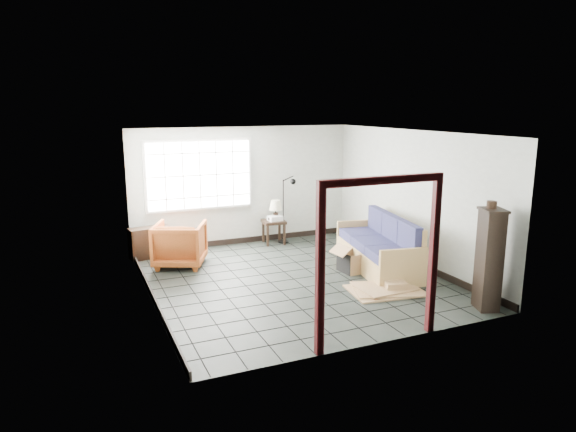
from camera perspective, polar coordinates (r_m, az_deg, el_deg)
name	(u,v)px	position (r m, az deg, el deg)	size (l,w,h in m)	color
ground	(294,279)	(9.26, 0.64, -7.02)	(5.50, 5.50, 0.00)	black
room_shell	(293,186)	(8.88, 0.59, 3.32)	(5.02, 5.52, 2.61)	#A8AEA7
window_panel	(199,175)	(11.09, -9.81, 4.51)	(2.32, 0.08, 1.52)	silver
doorway_trim	(380,240)	(6.59, 10.24, -2.70)	(1.80, 0.08, 2.20)	#3A0D0F
futon_sofa	(381,249)	(9.93, 10.30, -3.67)	(1.27, 2.42, 1.02)	#AC824D
armchair	(180,242)	(10.11, -11.93, -2.85)	(0.92, 0.86, 0.94)	brown
side_table	(274,225)	(11.48, -1.61, -0.96)	(0.53, 0.53, 0.53)	black
table_lamp	(276,206)	(11.49, -1.38, 1.11)	(0.30, 0.30, 0.45)	black
projector	(275,218)	(11.44, -1.46, -0.25)	(0.32, 0.26, 0.11)	silver
floor_lamp	(288,207)	(11.44, 0.00, 0.97)	(0.40, 0.41, 1.54)	black
console_shelf	(150,242)	(10.84, -15.10, -2.85)	(0.85, 0.45, 0.63)	black
tall_shelf	(489,259)	(8.30, 21.45, -4.45)	(0.45, 0.51, 1.56)	black
pot	(492,205)	(8.13, 21.69, 1.17)	(0.19, 0.19, 0.11)	black
open_box	(356,261)	(9.75, 7.56, -4.97)	(0.96, 0.52, 0.52)	#9A714A
cardboard_pile	(387,289)	(8.83, 10.93, -7.94)	(1.31, 1.08, 0.18)	#9A714A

